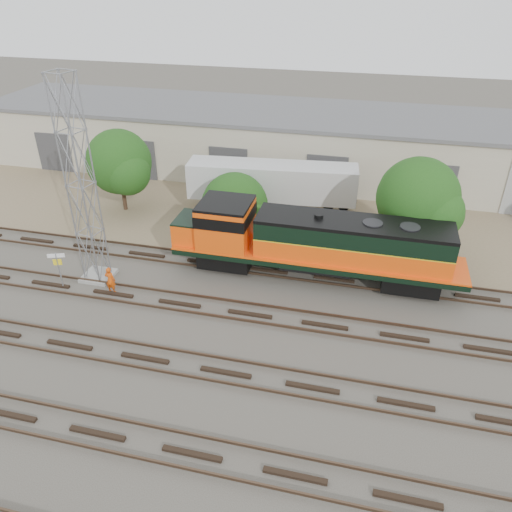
% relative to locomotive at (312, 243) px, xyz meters
% --- Properties ---
extents(ground, '(140.00, 140.00, 0.00)m').
position_rel_locomotive_xyz_m(ground, '(-2.53, -6.00, -2.33)').
color(ground, '#47423A').
rests_on(ground, ground).
extents(dirt_strip, '(80.00, 16.00, 0.02)m').
position_rel_locomotive_xyz_m(dirt_strip, '(-2.53, 9.00, -2.32)').
color(dirt_strip, '#726047').
rests_on(dirt_strip, ground).
extents(tracks, '(80.00, 20.40, 0.28)m').
position_rel_locomotive_xyz_m(tracks, '(-2.53, -9.00, -2.25)').
color(tracks, black).
rests_on(tracks, ground).
extents(warehouse, '(58.40, 10.40, 5.30)m').
position_rel_locomotive_xyz_m(warehouse, '(-2.49, 16.98, 0.32)').
color(warehouse, '#B8B299').
rests_on(warehouse, ground).
extents(locomotive, '(16.87, 2.96, 4.05)m').
position_rel_locomotive_xyz_m(locomotive, '(0.00, 0.00, 0.00)').
color(locomotive, black).
rests_on(locomotive, tracks).
extents(signal_tower, '(1.73, 1.73, 11.76)m').
position_rel_locomotive_xyz_m(signal_tower, '(-12.26, -3.04, 3.39)').
color(signal_tower, gray).
rests_on(signal_tower, ground).
extents(sign_post, '(0.90, 0.36, 2.31)m').
position_rel_locomotive_xyz_m(sign_post, '(-13.69, -4.54, -0.71)').
color(sign_post, gray).
rests_on(sign_post, ground).
extents(worker, '(0.61, 0.40, 1.65)m').
position_rel_locomotive_xyz_m(worker, '(-10.72, -4.27, -1.51)').
color(worker, '#D2480B').
rests_on(worker, ground).
extents(semi_trailer, '(12.40, 3.65, 3.76)m').
position_rel_locomotive_xyz_m(semi_trailer, '(-3.81, 8.21, 0.03)').
color(semi_trailer, beige).
rests_on(semi_trailer, ground).
extents(tree_west, '(4.92, 4.68, 6.13)m').
position_rel_locomotive_xyz_m(tree_west, '(-14.73, 5.82, 1.33)').
color(tree_west, '#382619').
rests_on(tree_west, ground).
extents(tree_mid, '(4.76, 4.54, 4.54)m').
position_rel_locomotive_xyz_m(tree_mid, '(-5.64, 4.27, -0.45)').
color(tree_mid, '#382619').
rests_on(tree_mid, ground).
extents(tree_east, '(5.13, 4.89, 6.60)m').
position_rel_locomotive_xyz_m(tree_east, '(5.97, 3.46, 1.69)').
color(tree_east, '#382619').
rests_on(tree_east, ground).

